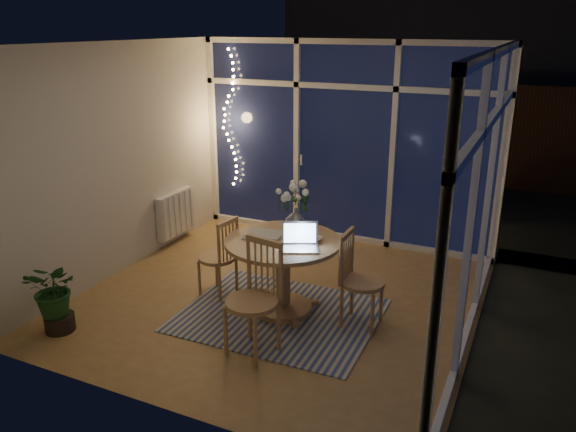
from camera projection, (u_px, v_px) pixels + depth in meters
The scene contains 25 objects.
floor at pixel (278, 298), 5.98m from camera, with size 4.00×4.00×0.00m, color olive.
ceiling at pixel (277, 43), 5.13m from camera, with size 4.00×4.00×0.00m, color white.
wall_back at pixel (345, 143), 7.27m from camera, with size 4.00×0.04×2.60m, color beige.
wall_front at pixel (150, 251), 3.84m from camera, with size 4.00×0.04×2.60m, color beige.
wall_left at pixel (119, 161), 6.35m from camera, with size 0.04×4.00×2.60m, color beige.
wall_right at pixel (489, 207), 4.76m from camera, with size 0.04×4.00×2.60m, color beige.
window_wall_back at pixel (344, 144), 7.24m from camera, with size 4.00×0.10×2.60m, color white.
window_wall_right at pixel (484, 206), 4.78m from camera, with size 0.10×4.00×2.60m, color white.
radiator at pixel (176, 213), 7.39m from camera, with size 0.10×0.70×0.58m, color silver.
fairy_lights at pixel (230, 119), 7.75m from camera, with size 0.24×0.10×1.85m, color #FFBC66, non-canonical shape.
garden_patio at pixel (424, 190), 10.09m from camera, with size 12.00×6.00×0.10m, color black.
garden_fence at pixel (407, 130), 10.41m from camera, with size 11.00×0.08×1.80m, color #362213.
neighbour_roof at pixel (457, 51), 12.44m from camera, with size 7.00×3.00×2.20m, color #34383F.
garden_shrubs at pixel (325, 175), 9.07m from camera, with size 0.90×0.90×0.90m, color black.
rug at pixel (279, 315), 5.62m from camera, with size 1.91×1.53×0.01m, color beige.
dining_table at pixel (283, 276), 5.58m from camera, with size 1.14×1.14×0.78m, color olive.
chair_left at pixel (217, 256), 5.93m from camera, with size 0.41×0.41×0.89m, color olive.
chair_right at pixel (363, 280), 5.30m from camera, with size 0.44×0.44×0.95m, color olive.
chair_front at pixel (252, 300), 4.82m from camera, with size 0.48×0.48×1.05m, color olive.
laptop at pixel (300, 237), 5.19m from camera, with size 0.34×0.29×0.25m, color #B4B4B9, non-canonical shape.
flower_vase at pixel (296, 219), 5.74m from camera, with size 0.20×0.20×0.21m, color white.
bowl at pixel (314, 239), 5.43m from camera, with size 0.15×0.15×0.04m, color white.
newspapers at pixel (265, 235), 5.55m from camera, with size 0.35×0.27×0.02m, color beige.
phone at pixel (275, 244), 5.35m from camera, with size 0.10×0.05×0.01m, color black.
potted_plant at pixel (56, 294), 5.23m from camera, with size 0.54×0.47×0.76m, color #18451A.
Camera 1 is at (2.35, -4.83, 2.78)m, focal length 35.00 mm.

